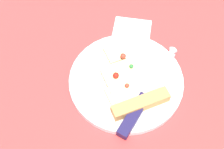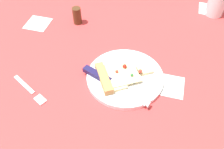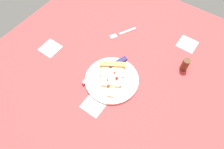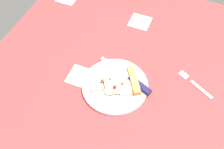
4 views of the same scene
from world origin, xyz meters
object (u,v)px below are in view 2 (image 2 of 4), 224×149
object	(u,v)px
knife	(109,82)
plate	(125,77)
pizza_slice	(117,76)
fork	(31,90)
pepper_shaker	(77,16)
drinking_glass	(217,2)

from	to	relation	value
knife	plate	bearing A→B (deg)	156.22
pizza_slice	fork	xyz separation A→B (cm)	(-11.16, 24.66, -1.76)
pizza_slice	knife	world-z (taller)	pizza_slice
pepper_shaker	fork	bearing A→B (deg)	177.01
pizza_slice	pepper_shaker	xyz separation A→B (cm)	(25.34, 22.75, 1.22)
knife	drinking_glass	bearing A→B (deg)	167.55
pizza_slice	drinking_glass	bearing A→B (deg)	114.90
knife	pepper_shaker	xyz separation A→B (cm)	(28.28, 20.70, 1.41)
pepper_shaker	knife	bearing A→B (deg)	-143.79
plate	drinking_glass	size ratio (longest dim) A/B	2.17
knife	drinking_glass	distance (cm)	58.49
plate	drinking_glass	distance (cm)	52.72
pizza_slice	fork	distance (cm)	27.12
plate	pizza_slice	world-z (taller)	pizza_slice
plate	knife	xyz separation A→B (cm)	(-4.29, 4.23, 1.29)
knife	pepper_shaker	bearing A→B (deg)	-122.96
fork	knife	bearing A→B (deg)	138.25
fork	pepper_shaker	bearing A→B (deg)	-154.72
plate	pizza_slice	size ratio (longest dim) A/B	1.30
plate	knife	size ratio (longest dim) A/B	1.06
plate	pepper_shaker	xyz separation A→B (cm)	(23.99, 24.93, 2.70)
pepper_shaker	fork	size ratio (longest dim) A/B	0.47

